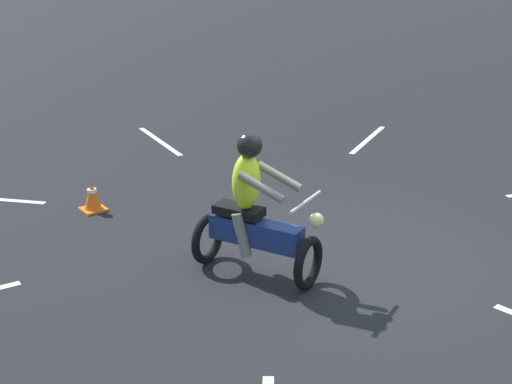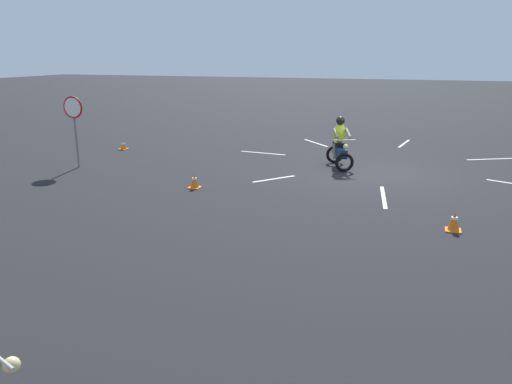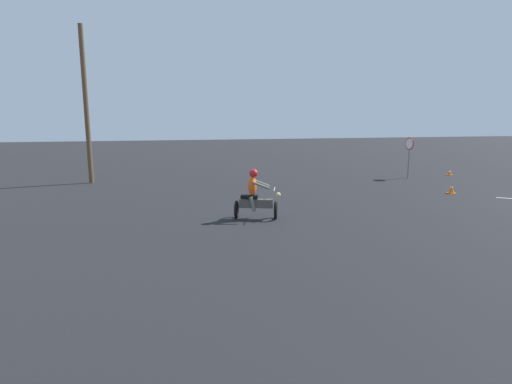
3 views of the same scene
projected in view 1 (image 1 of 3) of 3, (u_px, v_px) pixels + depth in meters
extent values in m
plane|color=black|center=(361.00, 264.00, 8.35)|extent=(120.00, 120.00, 0.00)
torus|color=black|center=(308.00, 263.00, 7.68)|extent=(0.59, 0.33, 0.60)
torus|color=black|center=(208.00, 239.00, 8.29)|extent=(0.59, 0.33, 0.60)
cube|color=navy|center=(256.00, 232.00, 7.91)|extent=(0.65, 1.11, 0.28)
cube|color=black|center=(239.00, 210.00, 7.93)|extent=(0.46, 0.62, 0.10)
cylinder|color=silver|center=(306.00, 202.00, 7.46)|extent=(0.66, 0.31, 0.04)
sphere|color=#F2E08C|center=(316.00, 220.00, 7.46)|extent=(0.21, 0.21, 0.16)
ellipsoid|color=#CCEA26|center=(246.00, 182.00, 7.76)|extent=(0.48, 0.41, 0.64)
cylinder|color=slate|center=(261.00, 187.00, 7.44)|extent=(0.30, 0.54, 0.27)
cylinder|color=slate|center=(279.00, 176.00, 7.77)|extent=(0.30, 0.54, 0.27)
cylinder|color=slate|center=(242.00, 235.00, 7.84)|extent=(0.21, 0.27, 0.51)
cylinder|color=slate|center=(254.00, 226.00, 8.07)|extent=(0.21, 0.27, 0.51)
sphere|color=black|center=(249.00, 145.00, 7.59)|extent=(0.37, 0.37, 0.28)
cube|color=orange|center=(93.00, 209.00, 9.90)|extent=(0.32, 0.32, 0.03)
cone|color=orange|center=(92.00, 195.00, 9.83)|extent=(0.24, 0.24, 0.40)
cylinder|color=white|center=(92.00, 191.00, 9.81)|extent=(0.13, 0.13, 0.05)
cube|color=silver|center=(368.00, 139.00, 13.16)|extent=(1.79, 0.99, 0.01)
cube|color=silver|center=(160.00, 141.00, 13.07)|extent=(0.41, 2.00, 0.01)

